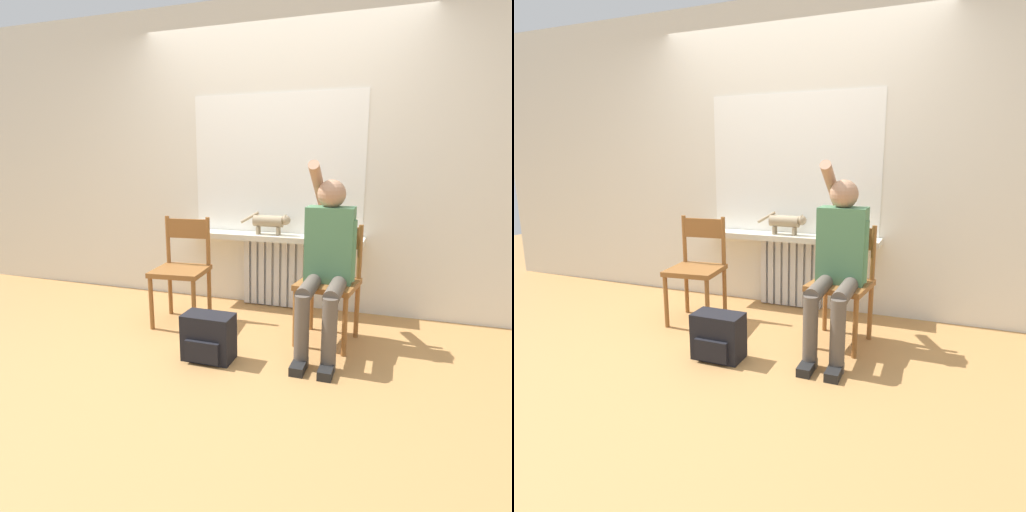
# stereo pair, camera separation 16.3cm
# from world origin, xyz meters

# --- Properties ---
(ground_plane) EXTENTS (12.00, 12.00, 0.00)m
(ground_plane) POSITION_xyz_m (0.00, 0.00, 0.00)
(ground_plane) COLOR #B27F47
(wall_with_window) EXTENTS (7.00, 0.06, 2.70)m
(wall_with_window) POSITION_xyz_m (0.00, 1.23, 1.35)
(wall_with_window) COLOR silver
(wall_with_window) RESTS_ON ground_plane
(radiator) EXTENTS (0.58, 0.08, 0.64)m
(radiator) POSITION_xyz_m (0.00, 1.15, 0.32)
(radiator) COLOR silver
(radiator) RESTS_ON ground_plane
(windowsill) EXTENTS (1.63, 0.25, 0.05)m
(windowsill) POSITION_xyz_m (0.00, 1.07, 0.67)
(windowsill) COLOR beige
(windowsill) RESTS_ON radiator
(window_glass) EXTENTS (1.56, 0.01, 1.22)m
(window_glass) POSITION_xyz_m (0.00, 1.20, 1.31)
(window_glass) COLOR white
(window_glass) RESTS_ON windowsill
(chair_left) EXTENTS (0.45, 0.45, 0.88)m
(chair_left) POSITION_xyz_m (-0.61, 0.51, 0.47)
(chair_left) COLOR brown
(chair_left) RESTS_ON ground_plane
(chair_right) EXTENTS (0.47, 0.47, 0.88)m
(chair_right) POSITION_xyz_m (0.61, 0.51, 0.47)
(chair_right) COLOR brown
(chair_right) RESTS_ON ground_plane
(person) EXTENTS (0.36, 1.02, 1.35)m
(person) POSITION_xyz_m (0.61, 0.39, 0.68)
(person) COLOR brown
(person) RESTS_ON ground_plane
(cat) EXTENTS (0.46, 0.10, 0.21)m
(cat) POSITION_xyz_m (-0.01, 1.06, 0.82)
(cat) COLOR #9E896B
(cat) RESTS_ON windowsill
(backpack) EXTENTS (0.34, 0.22, 0.32)m
(backpack) POSITION_xyz_m (-0.11, -0.08, 0.16)
(backpack) COLOR black
(backpack) RESTS_ON ground_plane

